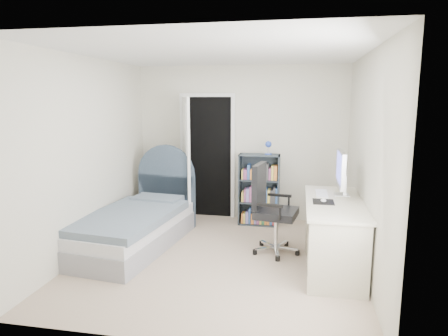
% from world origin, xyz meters
% --- Properties ---
extents(room_shell, '(3.50, 3.70, 2.60)m').
position_xyz_m(room_shell, '(0.00, 0.00, 1.25)').
color(room_shell, tan).
rests_on(room_shell, ground).
extents(door, '(0.92, 0.78, 2.06)m').
position_xyz_m(door, '(-0.72, 1.53, 1.03)').
color(door, black).
rests_on(door, ground).
extents(bed, '(1.20, 2.17, 1.27)m').
position_xyz_m(bed, '(-1.19, 0.25, 0.29)').
color(bed, gray).
rests_on(bed, ground).
extents(nightstand, '(0.42, 0.42, 0.61)m').
position_xyz_m(nightstand, '(-1.13, 1.43, 0.40)').
color(nightstand, '#D3B782').
rests_on(nightstand, ground).
extents(floor_lamp, '(0.18, 0.18, 1.25)m').
position_xyz_m(floor_lamp, '(-0.93, 1.69, 0.51)').
color(floor_lamp, silver).
rests_on(floor_lamp, ground).
extents(bookcase, '(0.63, 0.27, 1.34)m').
position_xyz_m(bookcase, '(0.36, 1.46, 0.53)').
color(bookcase, '#333E46').
rests_on(bookcase, ground).
extents(desk, '(0.66, 1.64, 1.34)m').
position_xyz_m(desk, '(1.37, 0.03, 0.44)').
color(desk, beige).
rests_on(desk, ground).
extents(office_chair, '(0.62, 0.64, 1.16)m').
position_xyz_m(office_chair, '(0.59, 0.34, 0.63)').
color(office_chair, silver).
rests_on(office_chair, ground).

